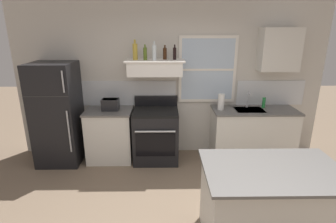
# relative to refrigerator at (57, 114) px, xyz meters

# --- Properties ---
(back_wall) EXTENTS (5.40, 0.11, 2.70)m
(back_wall) POSITION_rel_refrigerator_xyz_m (1.93, 0.39, 0.49)
(back_wall) COLOR beige
(back_wall) RESTS_ON ground_plane
(refrigerator) EXTENTS (0.70, 0.72, 1.72)m
(refrigerator) POSITION_rel_refrigerator_xyz_m (0.00, 0.00, 0.00)
(refrigerator) COLOR black
(refrigerator) RESTS_ON ground_plane
(counter_left_of_stove) EXTENTS (0.79, 0.63, 0.91)m
(counter_left_of_stove) POSITION_rel_refrigerator_xyz_m (0.85, 0.06, -0.40)
(counter_left_of_stove) COLOR silver
(counter_left_of_stove) RESTS_ON ground_plane
(toaster) EXTENTS (0.30, 0.20, 0.19)m
(toaster) POSITION_rel_refrigerator_xyz_m (0.89, 0.06, 0.15)
(toaster) COLOR black
(toaster) RESTS_ON counter_left_of_stove
(stove_range) EXTENTS (0.76, 0.69, 1.09)m
(stove_range) POSITION_rel_refrigerator_xyz_m (1.65, 0.02, -0.39)
(stove_range) COLOR black
(stove_range) RESTS_ON ground_plane
(range_hood_shelf) EXTENTS (0.96, 0.52, 0.24)m
(range_hood_shelf) POSITION_rel_refrigerator_xyz_m (1.65, 0.12, 0.76)
(range_hood_shelf) COLOR white
(bottle_champagne_gold_foil) EXTENTS (0.08, 0.08, 0.32)m
(bottle_champagne_gold_foil) POSITION_rel_refrigerator_xyz_m (1.33, 0.12, 1.02)
(bottle_champagne_gold_foil) COLOR #B29333
(bottle_champagne_gold_foil) RESTS_ON range_hood_shelf
(bottle_olive_oil_square) EXTENTS (0.06, 0.06, 0.25)m
(bottle_olive_oil_square) POSITION_rel_refrigerator_xyz_m (1.49, 0.09, 0.99)
(bottle_olive_oil_square) COLOR #4C601E
(bottle_olive_oil_square) RESTS_ON range_hood_shelf
(bottle_clear_tall) EXTENTS (0.06, 0.06, 0.30)m
(bottle_clear_tall) POSITION_rel_refrigerator_xyz_m (1.64, 0.06, 1.01)
(bottle_clear_tall) COLOR silver
(bottle_clear_tall) RESTS_ON range_hood_shelf
(bottle_brown_stout) EXTENTS (0.06, 0.06, 0.23)m
(bottle_brown_stout) POSITION_rel_refrigerator_xyz_m (1.81, 0.16, 0.98)
(bottle_brown_stout) COLOR #381E0F
(bottle_brown_stout) RESTS_ON range_hood_shelf
(bottle_balsamic_dark) EXTENTS (0.06, 0.06, 0.24)m
(bottle_balsamic_dark) POSITION_rel_refrigerator_xyz_m (1.97, 0.14, 0.99)
(bottle_balsamic_dark) COLOR black
(bottle_balsamic_dark) RESTS_ON range_hood_shelf
(counter_right_with_sink) EXTENTS (1.43, 0.63, 0.91)m
(counter_right_with_sink) POSITION_rel_refrigerator_xyz_m (3.35, 0.06, -0.40)
(counter_right_with_sink) COLOR silver
(counter_right_with_sink) RESTS_ON ground_plane
(sink_faucet) EXTENTS (0.03, 0.17, 0.28)m
(sink_faucet) POSITION_rel_refrigerator_xyz_m (3.25, 0.16, 0.23)
(sink_faucet) COLOR silver
(sink_faucet) RESTS_ON counter_right_with_sink
(paper_towel_roll) EXTENTS (0.11, 0.11, 0.27)m
(paper_towel_roll) POSITION_rel_refrigerator_xyz_m (2.76, 0.06, 0.19)
(paper_towel_roll) COLOR white
(paper_towel_roll) RESTS_ON counter_right_with_sink
(dish_soap_bottle) EXTENTS (0.06, 0.06, 0.18)m
(dish_soap_bottle) POSITION_rel_refrigerator_xyz_m (3.53, 0.16, 0.14)
(dish_soap_bottle) COLOR #268C3F
(dish_soap_bottle) RESTS_ON counter_right_with_sink
(kitchen_island) EXTENTS (1.40, 0.90, 0.91)m
(kitchen_island) POSITION_rel_refrigerator_xyz_m (2.89, -1.93, -0.40)
(kitchen_island) COLOR silver
(kitchen_island) RESTS_ON ground_plane
(upper_cabinet_right) EXTENTS (0.64, 0.32, 0.70)m
(upper_cabinet_right) POSITION_rel_refrigerator_xyz_m (3.70, 0.20, 1.04)
(upper_cabinet_right) COLOR silver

